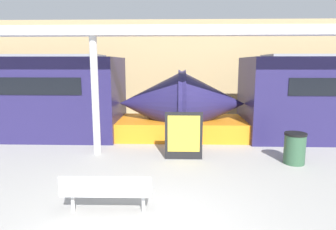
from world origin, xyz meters
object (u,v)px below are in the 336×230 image
(trash_bin, at_px, (295,148))
(support_column_near, at_px, (95,97))
(bench_near, at_px, (107,190))
(poster_board, at_px, (184,136))

(trash_bin, bearing_deg, support_column_near, 172.61)
(trash_bin, xyz_separation_m, support_column_near, (-5.96, 0.77, 1.39))
(bench_near, height_order, poster_board, poster_board)
(bench_near, bearing_deg, support_column_near, 106.99)
(bench_near, relative_size, trash_bin, 1.90)
(poster_board, xyz_separation_m, support_column_near, (-2.76, 0.47, 1.11))
(bench_near, relative_size, poster_board, 1.20)
(support_column_near, bearing_deg, bench_near, -72.46)
(poster_board, bearing_deg, bench_near, -114.35)
(trash_bin, height_order, support_column_near, support_column_near)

